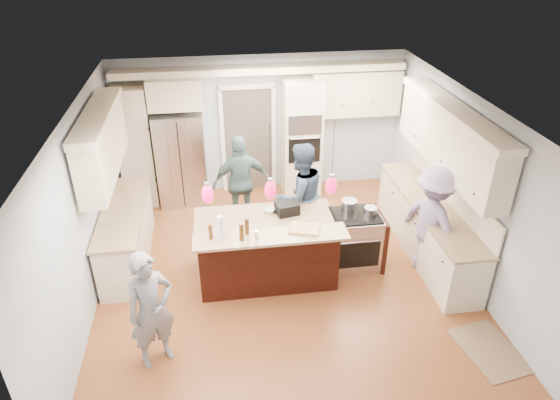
{
  "coord_description": "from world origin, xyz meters",
  "views": [
    {
      "loc": [
        -0.93,
        -6.1,
        4.83
      ],
      "look_at": [
        0.0,
        0.35,
        1.15
      ],
      "focal_mm": 32.0,
      "sensor_mm": 36.0,
      "label": 1
    }
  ],
  "objects_px": {
    "kitchen_island": "(266,248)",
    "person_bar_end": "(151,310)",
    "refrigerator": "(181,158)",
    "island_range": "(355,240)",
    "person_far_left": "(300,196)"
  },
  "relations": [
    {
      "from": "kitchen_island",
      "to": "person_bar_end",
      "type": "bearing_deg",
      "value": -135.95
    },
    {
      "from": "island_range",
      "to": "person_bar_end",
      "type": "bearing_deg",
      "value": -151.95
    },
    {
      "from": "person_far_left",
      "to": "refrigerator",
      "type": "bearing_deg",
      "value": -65.81
    },
    {
      "from": "refrigerator",
      "to": "kitchen_island",
      "type": "bearing_deg",
      "value": -63.1
    },
    {
      "from": "person_bar_end",
      "to": "kitchen_island",
      "type": "bearing_deg",
      "value": 16.06
    },
    {
      "from": "person_bar_end",
      "to": "person_far_left",
      "type": "distance_m",
      "value": 3.17
    },
    {
      "from": "refrigerator",
      "to": "island_range",
      "type": "relative_size",
      "value": 1.96
    },
    {
      "from": "refrigerator",
      "to": "person_far_left",
      "type": "height_order",
      "value": "person_far_left"
    },
    {
      "from": "kitchen_island",
      "to": "person_far_left",
      "type": "distance_m",
      "value": 1.1
    },
    {
      "from": "refrigerator",
      "to": "person_far_left",
      "type": "distance_m",
      "value": 2.65
    },
    {
      "from": "kitchen_island",
      "to": "refrigerator",
      "type": "bearing_deg",
      "value": 116.9
    },
    {
      "from": "refrigerator",
      "to": "person_bar_end",
      "type": "distance_m",
      "value": 4.08
    },
    {
      "from": "kitchen_island",
      "to": "person_bar_end",
      "type": "height_order",
      "value": "person_bar_end"
    },
    {
      "from": "island_range",
      "to": "person_far_left",
      "type": "xyz_separation_m",
      "value": [
        -0.76,
        0.7,
        0.45
      ]
    },
    {
      "from": "kitchen_island",
      "to": "person_bar_end",
      "type": "relative_size",
      "value": 1.33
    }
  ]
}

